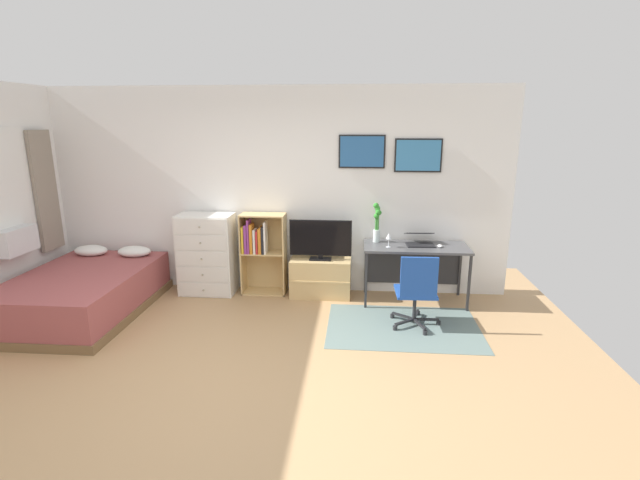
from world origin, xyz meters
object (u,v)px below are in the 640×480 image
at_px(television, 320,240).
at_px(bookshelf, 260,247).
at_px(office_chair, 417,289).
at_px(wine_glass, 389,237).
at_px(desk, 415,254).
at_px(tv_stand, 321,277).
at_px(laptop, 420,239).
at_px(computer_mouse, 440,246).
at_px(dresser, 207,254).
at_px(bamboo_vase, 377,222).
at_px(bed, 84,292).

bearing_deg(television, bookshelf, 174.95).
height_order(office_chair, wine_glass, wine_glass).
bearing_deg(desk, tv_stand, 178.99).
bearing_deg(laptop, computer_mouse, -31.38).
height_order(dresser, computer_mouse, dresser).
height_order(television, office_chair, television).
relative_size(desk, bamboo_vase, 2.55).
relative_size(office_chair, computer_mouse, 8.27).
relative_size(tv_stand, computer_mouse, 7.58).
height_order(dresser, office_chair, dresser).
bearing_deg(tv_stand, television, -90.00).
height_order(computer_mouse, bamboo_vase, bamboo_vase).
bearing_deg(office_chair, laptop, 80.56).
bearing_deg(tv_stand, computer_mouse, -5.32).
distance_m(bed, wine_glass, 3.75).
relative_size(television, desk, 0.62).
bearing_deg(desk, bed, -168.77).
bearing_deg(dresser, desk, -0.13).
xyz_separation_m(dresser, laptop, (2.78, 0.00, 0.26)).
relative_size(bookshelf, office_chair, 1.26).
relative_size(desk, laptop, 3.27).
bearing_deg(tv_stand, bed, -163.71).
bearing_deg(office_chair, bed, 176.92).
height_order(bed, tv_stand, bed).
relative_size(bed, wine_glass, 11.33).
relative_size(dresser, desk, 0.83).
bearing_deg(television, desk, 0.04).
bearing_deg(computer_mouse, laptop, 151.95).
xyz_separation_m(computer_mouse, bamboo_vase, (-0.78, 0.20, 0.25)).
height_order(office_chair, bamboo_vase, bamboo_vase).
height_order(dresser, laptop, dresser).
height_order(tv_stand, television, television).
relative_size(bed, desk, 1.57).
xyz_separation_m(bed, office_chair, (3.93, -0.10, 0.20)).
bearing_deg(bed, office_chair, -1.84).
bearing_deg(bookshelf, computer_mouse, -4.67).
bearing_deg(television, bamboo_vase, 6.53).
relative_size(television, laptop, 2.02).
xyz_separation_m(desk, bamboo_vase, (-0.49, 0.08, 0.40)).
bearing_deg(computer_mouse, wine_glass, -174.80).
bearing_deg(television, bed, -164.13).
xyz_separation_m(laptop, computer_mouse, (0.24, -0.13, -0.04)).
bearing_deg(bamboo_vase, office_chair, -66.68).
relative_size(television, bamboo_vase, 1.58).
relative_size(bed, dresser, 1.90).
relative_size(bed, tv_stand, 2.59).
xyz_separation_m(dresser, bamboo_vase, (2.24, 0.08, 0.47)).
height_order(tv_stand, computer_mouse, computer_mouse).
xyz_separation_m(bed, dresser, (1.27, 0.80, 0.28)).
xyz_separation_m(television, desk, (1.21, 0.00, -0.16)).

